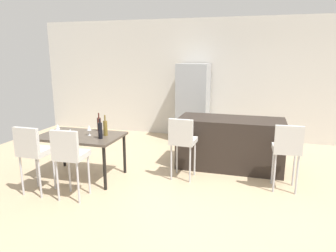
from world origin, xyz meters
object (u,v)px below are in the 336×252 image
(bar_chair_middle, at_px, (287,147))
(wine_glass_far, at_px, (89,128))
(dining_table, at_px, (81,139))
(wine_bottle_end, at_px, (105,128))
(dining_chair_far, at_px, (69,153))
(wine_glass_left, at_px, (70,132))
(kitchen_island, at_px, (230,143))
(refrigerator, at_px, (193,103))
(dining_chair_near, at_px, (33,149))
(wine_bottle_corner, at_px, (99,124))
(bar_chair_left, at_px, (182,139))
(wine_glass_right, at_px, (58,127))
(wine_bottle_middle, at_px, (100,130))

(bar_chair_middle, relative_size, wine_glass_far, 6.03)
(dining_table, bearing_deg, wine_bottle_end, 11.62)
(bar_chair_middle, height_order, dining_chair_far, same)
(wine_glass_left, bearing_deg, wine_glass_far, 66.71)
(wine_bottle_end, bearing_deg, bar_chair_middle, 5.89)
(wine_bottle_end, bearing_deg, kitchen_island, 29.20)
(dining_chair_far, height_order, refrigerator, refrigerator)
(dining_chair_near, xyz_separation_m, wine_bottle_corner, (0.46, 1.14, 0.16))
(bar_chair_middle, bearing_deg, wine_glass_left, -168.22)
(bar_chair_left, bearing_deg, wine_bottle_corner, -178.94)
(bar_chair_middle, height_order, wine_glass_far, bar_chair_middle)
(wine_glass_left, relative_size, refrigerator, 0.09)
(bar_chair_middle, height_order, wine_glass_right, bar_chair_middle)
(wine_bottle_middle, height_order, wine_glass_right, wine_bottle_middle)
(bar_chair_middle, height_order, dining_table, bar_chair_middle)
(wine_glass_right, xyz_separation_m, wine_glass_far, (0.54, 0.08, 0.00))
(kitchen_island, bearing_deg, wine_bottle_corner, -159.58)
(bar_chair_left, relative_size, wine_glass_far, 6.03)
(wine_glass_far, bearing_deg, bar_chair_middle, 6.50)
(kitchen_island, xyz_separation_m, dining_chair_far, (-2.06, -1.96, 0.24))
(dining_chair_near, distance_m, refrigerator, 3.99)
(bar_chair_left, height_order, wine_bottle_corner, wine_bottle_corner)
(wine_glass_left, height_order, wine_glass_far, same)
(wine_glass_far, bearing_deg, dining_chair_near, -119.26)
(dining_chair_near, xyz_separation_m, dining_chair_far, (0.61, 0.00, 0.00))
(dining_chair_near, relative_size, wine_bottle_end, 3.05)
(bar_chair_middle, height_order, dining_chair_near, same)
(dining_table, distance_m, wine_bottle_middle, 0.49)
(kitchen_island, xyz_separation_m, bar_chair_left, (-0.71, -0.79, 0.24))
(dining_chair_near, relative_size, wine_glass_right, 6.03)
(wine_bottle_corner, height_order, refrigerator, refrigerator)
(bar_chair_middle, height_order, wine_bottle_middle, wine_bottle_middle)
(refrigerator, bearing_deg, wine_glass_left, -112.57)
(wine_bottle_corner, xyz_separation_m, wine_glass_right, (-0.55, -0.41, 0.00))
(wine_glass_left, distance_m, wine_glass_far, 0.35)
(bar_chair_left, bearing_deg, dining_chair_far, -139.04)
(wine_bottle_corner, bearing_deg, bar_chair_left, 1.06)
(wine_bottle_end, distance_m, refrigerator, 2.90)
(dining_table, relative_size, refrigerator, 0.74)
(dining_chair_near, xyz_separation_m, wine_glass_left, (0.32, 0.49, 0.17))
(wine_bottle_end, xyz_separation_m, wine_glass_right, (-0.81, -0.14, -0.01))
(bar_chair_middle, distance_m, dining_chair_near, 3.76)
(kitchen_island, relative_size, wine_bottle_corner, 5.92)
(dining_table, distance_m, refrigerator, 3.15)
(bar_chair_left, relative_size, wine_glass_left, 6.03)
(wine_glass_left, height_order, wine_glass_right, same)
(wine_glass_far, distance_m, refrigerator, 3.05)
(bar_chair_left, bearing_deg, wine_bottle_end, -166.63)
(bar_chair_left, xyz_separation_m, bar_chair_middle, (1.61, 0.00, 0.00))
(wine_bottle_corner, bearing_deg, bar_chair_middle, 0.51)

